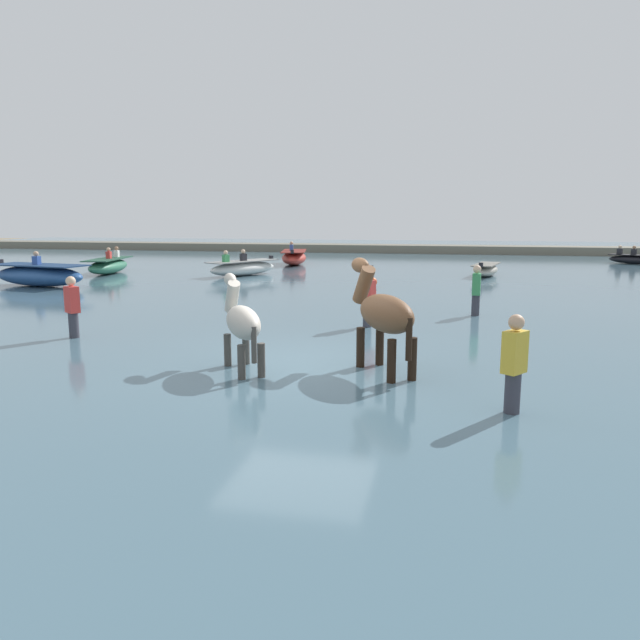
{
  "coord_description": "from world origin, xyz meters",
  "views": [
    {
      "loc": [
        2.47,
        -9.67,
        2.83
      ],
      "look_at": [
        0.02,
        1.54,
        0.85
      ],
      "focal_mm": 33.81,
      "sensor_mm": 36.0,
      "label": 1
    }
  ],
  "objects_px": {
    "channel_buoy": "(372,282)",
    "boat_distant_east": "(39,275)",
    "horse_lead_pinto": "(242,324)",
    "boat_far_offshore": "(486,270)",
    "boat_mid_channel": "(109,266)",
    "person_spectator_far": "(73,313)",
    "horse_trailing_bay": "(383,316)",
    "person_wading_mid": "(476,295)",
    "boat_near_starboard": "(633,259)",
    "person_wading_close": "(367,304)",
    "boat_mid_outer": "(294,258)",
    "boat_near_port": "(243,268)",
    "person_onlooker_left": "(514,374)"
  },
  "relations": [
    {
      "from": "boat_mid_outer",
      "to": "channel_buoy",
      "type": "relative_size",
      "value": 4.92
    },
    {
      "from": "boat_near_starboard",
      "to": "boat_near_port",
      "type": "distance_m",
      "value": 20.9
    },
    {
      "from": "horse_lead_pinto",
      "to": "boat_mid_outer",
      "type": "bearing_deg",
      "value": 102.58
    },
    {
      "from": "boat_far_offshore",
      "to": "person_spectator_far",
      "type": "xyz_separation_m",
      "value": [
        -9.02,
        -15.42,
        0.26
      ]
    },
    {
      "from": "boat_near_port",
      "to": "person_wading_mid",
      "type": "xyz_separation_m",
      "value": [
        9.29,
        -8.74,
        0.19
      ]
    },
    {
      "from": "horse_trailing_bay",
      "to": "person_wading_mid",
      "type": "bearing_deg",
      "value": 74.82
    },
    {
      "from": "boat_distant_east",
      "to": "boat_near_starboard",
      "type": "bearing_deg",
      "value": 33.59
    },
    {
      "from": "channel_buoy",
      "to": "boat_distant_east",
      "type": "bearing_deg",
      "value": -168.54
    },
    {
      "from": "person_onlooker_left",
      "to": "boat_near_port",
      "type": "bearing_deg",
      "value": 119.78
    },
    {
      "from": "horse_lead_pinto",
      "to": "horse_trailing_bay",
      "type": "height_order",
      "value": "horse_trailing_bay"
    },
    {
      "from": "person_onlooker_left",
      "to": "channel_buoy",
      "type": "xyz_separation_m",
      "value": [
        -3.56,
        13.58,
        -0.34
      ]
    },
    {
      "from": "boat_near_port",
      "to": "person_onlooker_left",
      "type": "distance_m",
      "value": 19.08
    },
    {
      "from": "boat_distant_east",
      "to": "person_spectator_far",
      "type": "bearing_deg",
      "value": -49.49
    },
    {
      "from": "horse_lead_pinto",
      "to": "boat_near_starboard",
      "type": "xyz_separation_m",
      "value": [
        12.67,
        25.74,
        -0.5
      ]
    },
    {
      "from": "boat_mid_outer",
      "to": "person_wading_mid",
      "type": "distance_m",
      "value": 17.26
    },
    {
      "from": "horse_trailing_bay",
      "to": "person_wading_mid",
      "type": "xyz_separation_m",
      "value": [
        1.66,
        6.13,
        -0.4
      ]
    },
    {
      "from": "person_wading_mid",
      "to": "person_wading_close",
      "type": "bearing_deg",
      "value": -138.45
    },
    {
      "from": "boat_mid_channel",
      "to": "person_onlooker_left",
      "type": "height_order",
      "value": "person_onlooker_left"
    },
    {
      "from": "boat_near_port",
      "to": "person_spectator_far",
      "type": "height_order",
      "value": "person_spectator_far"
    },
    {
      "from": "person_spectator_far",
      "to": "channel_buoy",
      "type": "xyz_separation_m",
      "value": [
        4.85,
        10.45,
        -0.34
      ]
    },
    {
      "from": "person_spectator_far",
      "to": "horse_trailing_bay",
      "type": "bearing_deg",
      "value": -12.3
    },
    {
      "from": "boat_near_starboard",
      "to": "person_onlooker_left",
      "type": "bearing_deg",
      "value": -107.6
    },
    {
      "from": "person_wading_close",
      "to": "channel_buoy",
      "type": "xyz_separation_m",
      "value": [
        -0.91,
        7.94,
        -0.34
      ]
    },
    {
      "from": "horse_lead_pinto",
      "to": "boat_near_starboard",
      "type": "height_order",
      "value": "horse_lead_pinto"
    },
    {
      "from": "boat_near_starboard",
      "to": "boat_far_offshore",
      "type": "bearing_deg",
      "value": -133.1
    },
    {
      "from": "channel_buoy",
      "to": "horse_lead_pinto",
      "type": "bearing_deg",
      "value": -92.48
    },
    {
      "from": "boat_distant_east",
      "to": "channel_buoy",
      "type": "bearing_deg",
      "value": 11.46
    },
    {
      "from": "boat_mid_outer",
      "to": "boat_far_offshore",
      "type": "bearing_deg",
      "value": -23.81
    },
    {
      "from": "boat_far_offshore",
      "to": "channel_buoy",
      "type": "bearing_deg",
      "value": -130.04
    },
    {
      "from": "boat_mid_channel",
      "to": "person_spectator_far",
      "type": "bearing_deg",
      "value": -61.19
    },
    {
      "from": "boat_near_starboard",
      "to": "horse_trailing_bay",
      "type": "bearing_deg",
      "value": -112.36
    },
    {
      "from": "person_wading_mid",
      "to": "person_onlooker_left",
      "type": "relative_size",
      "value": 1.0
    },
    {
      "from": "boat_mid_outer",
      "to": "boat_near_port",
      "type": "distance_m",
      "value": 6.21
    },
    {
      "from": "person_wading_close",
      "to": "channel_buoy",
      "type": "distance_m",
      "value": 8.0
    },
    {
      "from": "horse_lead_pinto",
      "to": "boat_far_offshore",
      "type": "xyz_separation_m",
      "value": [
        4.71,
        17.22,
        -0.5
      ]
    },
    {
      "from": "boat_near_starboard",
      "to": "boat_mid_outer",
      "type": "relative_size",
      "value": 0.66
    },
    {
      "from": "boat_far_offshore",
      "to": "channel_buoy",
      "type": "height_order",
      "value": "channel_buoy"
    },
    {
      "from": "horse_trailing_bay",
      "to": "person_wading_close",
      "type": "relative_size",
      "value": 1.32
    },
    {
      "from": "horse_lead_pinto",
      "to": "person_wading_close",
      "type": "distance_m",
      "value": 4.56
    },
    {
      "from": "person_wading_mid",
      "to": "person_wading_close",
      "type": "height_order",
      "value": "same"
    },
    {
      "from": "horse_lead_pinto",
      "to": "boat_near_port",
      "type": "relative_size",
      "value": 0.53
    },
    {
      "from": "boat_mid_channel",
      "to": "person_onlooker_left",
      "type": "xyz_separation_m",
      "value": [
        15.55,
        -16.13,
        0.18
      ]
    },
    {
      "from": "boat_near_port",
      "to": "person_wading_close",
      "type": "xyz_separation_m",
      "value": [
        6.83,
        -10.92,
        0.19
      ]
    },
    {
      "from": "boat_mid_channel",
      "to": "boat_far_offshore",
      "type": "bearing_deg",
      "value": 8.52
    },
    {
      "from": "boat_far_offshore",
      "to": "person_wading_close",
      "type": "distance_m",
      "value": 13.32
    },
    {
      "from": "boat_near_starboard",
      "to": "person_spectator_far",
      "type": "distance_m",
      "value": 29.36
    },
    {
      "from": "boat_far_offshore",
      "to": "horse_trailing_bay",
      "type": "bearing_deg",
      "value": -98.32
    },
    {
      "from": "boat_near_port",
      "to": "person_wading_close",
      "type": "relative_size",
      "value": 2.19
    },
    {
      "from": "horse_lead_pinto",
      "to": "channel_buoy",
      "type": "relative_size",
      "value": 2.44
    },
    {
      "from": "boat_mid_outer",
      "to": "person_wading_mid",
      "type": "relative_size",
      "value": 2.32
    }
  ]
}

